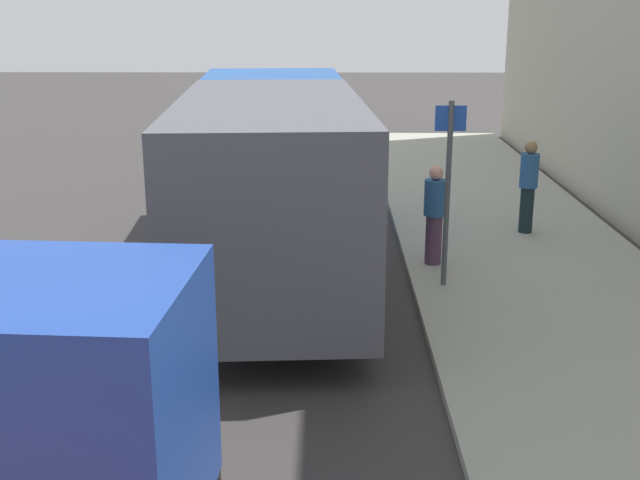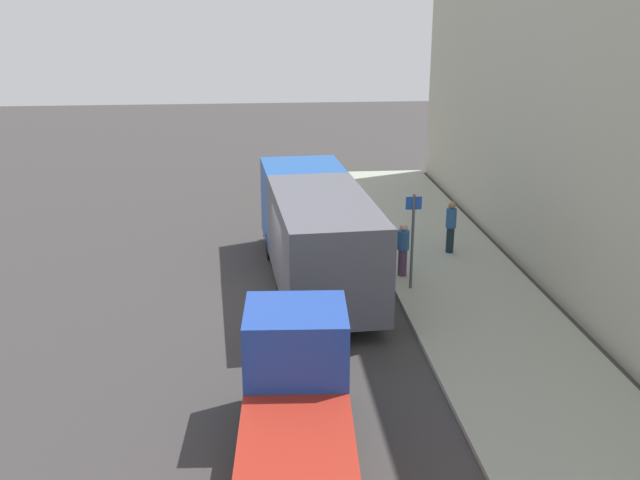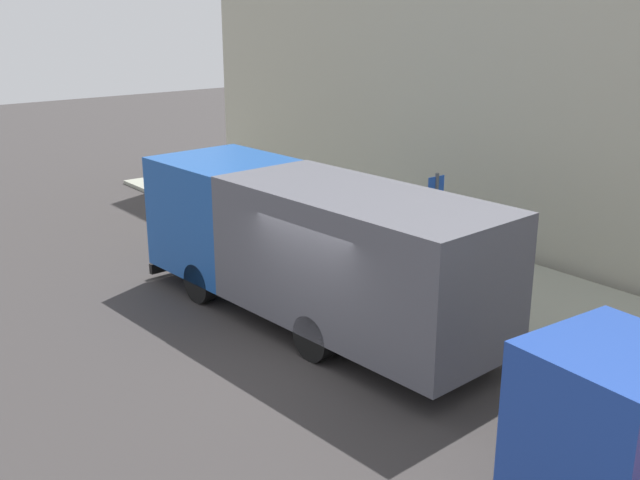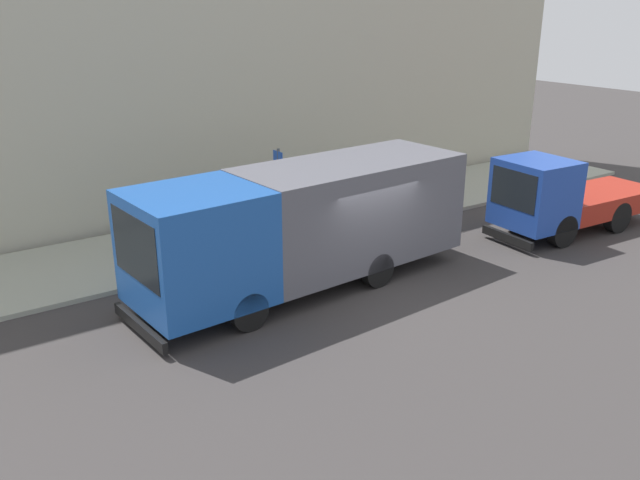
{
  "view_description": "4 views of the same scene",
  "coord_description": "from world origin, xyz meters",
  "px_view_note": "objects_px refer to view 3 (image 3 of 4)",
  "views": [
    {
      "loc": [
        1.76,
        -10.87,
        4.16
      ],
      "look_at": [
        1.63,
        -0.91,
        1.2
      ],
      "focal_mm": 44.99,
      "sensor_mm": 36.0,
      "label": 1
    },
    {
      "loc": [
        -0.83,
        -18.29,
        7.88
      ],
      "look_at": [
        0.9,
        0.44,
        1.62
      ],
      "focal_mm": 40.83,
      "sensor_mm": 36.0,
      "label": 2
    },
    {
      "loc": [
        -7.74,
        -9.95,
        6.18
      ],
      "look_at": [
        1.44,
        1.73,
        1.5
      ],
      "focal_mm": 42.56,
      "sensor_mm": 36.0,
      "label": 3
    },
    {
      "loc": [
        -11.65,
        9.53,
        6.59
      ],
      "look_at": [
        0.65,
        1.02,
        1.19
      ],
      "focal_mm": 37.36,
      "sensor_mm": 36.0,
      "label": 4
    }
  ],
  "objects_px": {
    "large_utility_truck": "(309,243)",
    "street_sign_post": "(435,226)",
    "pedestrian_walking": "(399,249)",
    "pedestrian_standing": "(402,214)"
  },
  "relations": [
    {
      "from": "large_utility_truck",
      "to": "street_sign_post",
      "type": "bearing_deg",
      "value": -22.29
    },
    {
      "from": "large_utility_truck",
      "to": "pedestrian_walking",
      "type": "distance_m",
      "value": 2.66
    },
    {
      "from": "large_utility_truck",
      "to": "pedestrian_standing",
      "type": "xyz_separation_m",
      "value": [
        4.49,
        1.99,
        -0.63
      ]
    },
    {
      "from": "large_utility_truck",
      "to": "street_sign_post",
      "type": "distance_m",
      "value": 2.75
    },
    {
      "from": "large_utility_truck",
      "to": "pedestrian_walking",
      "type": "xyz_separation_m",
      "value": [
        2.57,
        0.12,
        -0.69
      ]
    },
    {
      "from": "street_sign_post",
      "to": "pedestrian_walking",
      "type": "bearing_deg",
      "value": 92.13
    },
    {
      "from": "large_utility_truck",
      "to": "pedestrian_standing",
      "type": "bearing_deg",
      "value": 20.39
    },
    {
      "from": "large_utility_truck",
      "to": "street_sign_post",
      "type": "relative_size",
      "value": 3.2
    },
    {
      "from": "pedestrian_walking",
      "to": "street_sign_post",
      "type": "distance_m",
      "value": 1.26
    },
    {
      "from": "pedestrian_walking",
      "to": "street_sign_post",
      "type": "relative_size",
      "value": 0.59
    }
  ]
}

